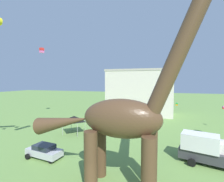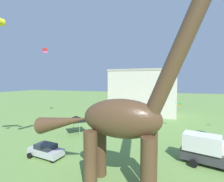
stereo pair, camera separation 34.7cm
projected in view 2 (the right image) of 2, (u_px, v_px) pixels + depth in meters
name	position (u px, v px, depth m)	size (l,w,h in m)	color
dinosaur_sculpture	(120.00, 118.00, 13.63)	(15.31, 3.24, 16.00)	#513823
parked_sedan_left	(46.00, 150.00, 19.29)	(4.40, 2.32, 1.55)	#B7B7BC
parked_box_truck	(209.00, 150.00, 17.39)	(5.95, 3.48, 3.20)	#38383D
festival_canopy_tent	(76.00, 118.00, 27.96)	(3.15, 3.15, 3.00)	#B2B2B7
kite_apex	(45.00, 51.00, 38.49)	(0.96, 0.96, 1.12)	red
kite_near_high	(180.00, 104.00, 30.43)	(0.43, 0.43, 0.54)	green
background_building_block	(142.00, 92.00, 44.26)	(17.10, 8.43, 11.86)	beige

